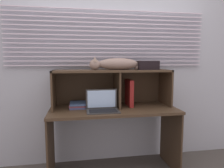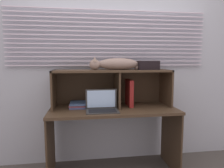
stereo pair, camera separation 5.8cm
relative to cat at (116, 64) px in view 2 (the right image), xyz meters
The scene contains 8 objects.
back_panel_with_blinds 0.25m from the cat, 101.60° to the left, with size 4.40×0.08×2.50m.
desk 0.66m from the cat, 116.05° to the right, with size 1.43×0.62×0.76m.
hutch_shelf_unit 0.20m from the cat, 141.59° to the left, with size 1.36×0.39×0.43m.
cat is the anchor object (origin of this frame).
laptop 0.53m from the cat, 133.30° to the right, with size 0.35×0.22×0.23m.
binder_upright 0.38m from the cat, ahead, with size 0.05×0.26×0.31m, color maroon.
book_stack 0.65m from the cat, behind, with size 0.19×0.24×0.06m.
storage_box 0.38m from the cat, ahead, with size 0.25×0.17×0.11m, color black.
Camera 2 is at (-0.34, -2.04, 1.30)m, focal length 32.58 mm.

